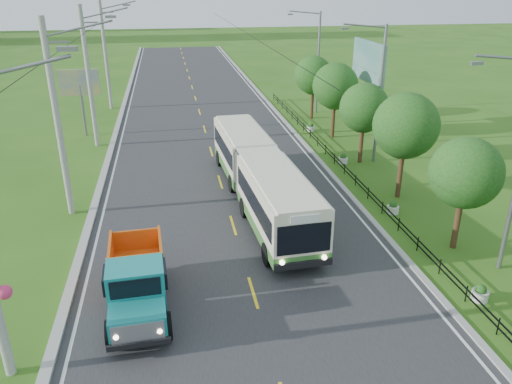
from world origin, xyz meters
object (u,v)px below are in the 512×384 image
object	(u,v)px
billboard_right	(368,68)
dump_truck	(137,279)
tree_fourth	(364,110)
planter_far	(311,128)
pole_mid	(89,77)
tree_third	(405,129)
streetlight_far	(317,59)
tree_fifth	(335,88)
tree_back	(313,77)
bus	(259,173)
billboard_left	(80,87)
pole_near	(58,120)
pole_far	(106,54)
streetlight_mid	(378,90)
planter_mid	(343,159)
planter_front	(480,294)
tree_second	(464,176)
planter_near	(393,208)

from	to	relation	value
billboard_right	dump_truck	bearing A→B (deg)	-129.49
tree_fourth	planter_far	distance (m)	8.62
pole_mid	tree_third	size ratio (longest dim) A/B	1.67
pole_mid	streetlight_far	world-z (taller)	pole_mid
tree_fifth	tree_back	size ratio (longest dim) A/B	1.05
pole_mid	bus	size ratio (longest dim) A/B	0.63
billboard_left	pole_near	bearing A→B (deg)	-85.28
pole_far	streetlight_mid	size ratio (longest dim) A/B	1.10
streetlight_mid	billboard_right	world-z (taller)	streetlight_mid
dump_truck	pole_far	bearing A→B (deg)	93.96
tree_third	streetlight_far	xyz separation A→B (m)	(0.79, 19.86, 0.92)
tree_fourth	streetlight_mid	size ratio (longest dim) A/B	0.60
pole_near	planter_mid	xyz separation A→B (m)	(16.86, 5.00, -4.81)
pole_near	tree_fourth	xyz separation A→B (m)	(18.12, 5.14, -1.51)
pole_mid	dump_truck	xyz separation A→B (m)	(3.86, -21.28, -3.77)
streetlight_far	planter_far	bearing A→B (deg)	-108.80
tree_fourth	billboard_right	xyz separation A→B (m)	(2.44, 5.86, 1.76)
pole_near	tree_fifth	bearing A→B (deg)	31.59
planter_front	billboard_left	world-z (taller)	billboard_left
pole_near	tree_fourth	world-z (taller)	pole_near
tree_second	tree_fourth	xyz separation A→B (m)	(0.00, 12.00, 0.07)
pole_far	tree_fifth	xyz separation A→B (m)	(18.12, -12.86, -1.24)
pole_mid	tree_fourth	size ratio (longest dim) A/B	1.85
billboard_right	bus	distance (m)	16.03
planter_near	billboard_left	bearing A→B (deg)	135.16
pole_far	tree_back	distance (m)	19.43
dump_truck	planter_far	bearing A→B (deg)	57.07
tree_second	billboard_right	world-z (taller)	billboard_right
tree_fourth	tree_second	bearing A→B (deg)	-90.00
billboard_right	tree_second	bearing A→B (deg)	-97.79
tree_fourth	planter_front	size ratio (longest dim) A/B	8.06
pole_mid	billboard_right	distance (m)	20.59
tree_back	billboard_right	distance (m)	6.82
planter_far	billboard_right	distance (m)	6.58
pole_far	pole_mid	bearing A→B (deg)	-90.00
tree_fourth	bus	world-z (taller)	tree_fourth
streetlight_mid	bus	size ratio (longest dim) A/B	0.58
tree_fourth	tree_back	world-z (taller)	tree_back
streetlight_far	tree_fourth	bearing A→B (deg)	-93.25
pole_near	tree_fifth	world-z (taller)	pole_near
planter_mid	billboard_left	distance (m)	20.99
pole_mid	billboard_left	size ratio (longest dim) A/B	1.92
streetlight_mid	planter_far	world-z (taller)	streetlight_mid
planter_near	dump_truck	bearing A→B (deg)	-154.24
streetlight_far	planter_near	bearing A→B (deg)	-95.30
planter_mid	dump_truck	size ratio (longest dim) A/B	0.12
streetlight_far	planter_near	world-z (taller)	streetlight_far
billboard_left	tree_second	bearing A→B (deg)	-48.48
tree_second	tree_fifth	world-z (taller)	tree_fifth
pole_mid	tree_back	bearing A→B (deg)	15.84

